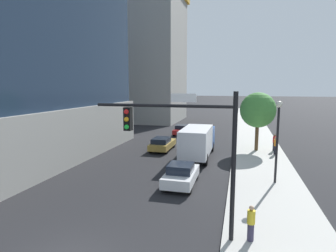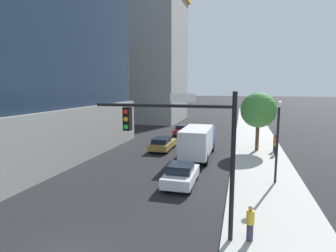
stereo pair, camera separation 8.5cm
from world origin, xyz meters
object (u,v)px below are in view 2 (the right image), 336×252
(box_truck, at_px, (198,140))
(pedestrian_red_shirt, at_px, (275,142))
(pedestrian_orange_shirt, at_px, (276,146))
(construction_building, at_px, (146,45))
(street_tree, at_px, (258,110))
(car_white, at_px, (181,175))
(pedestrian_yellow_shirt, at_px, (250,223))
(street_lamp, at_px, (278,130))
(traffic_light_pole, at_px, (184,138))
(car_gold, at_px, (163,144))
(car_red, at_px, (182,130))

(box_truck, bearing_deg, pedestrian_red_shirt, 30.31)
(pedestrian_orange_shirt, bearing_deg, box_truck, -159.32)
(box_truck, bearing_deg, construction_building, 118.40)
(street_tree, height_order, pedestrian_red_shirt, street_tree)
(box_truck, xyz_separation_m, pedestrian_red_shirt, (7.29, 4.26, -0.67))
(car_white, xyz_separation_m, pedestrian_yellow_shirt, (4.40, -6.28, 0.18))
(car_white, bearing_deg, street_lamp, 16.16)
(traffic_light_pole, relative_size, street_tree, 1.06)
(car_white, bearing_deg, construction_building, 112.88)
(car_white, bearing_deg, street_tree, 65.04)
(car_gold, relative_size, pedestrian_red_shirt, 2.56)
(car_white, distance_m, pedestrian_yellow_shirt, 7.67)
(traffic_light_pole, bearing_deg, car_gold, 109.14)
(car_gold, distance_m, pedestrian_orange_shirt, 11.40)
(street_lamp, distance_m, car_gold, 13.59)
(car_white, relative_size, pedestrian_red_shirt, 2.33)
(car_white, height_order, car_red, car_white)
(traffic_light_pole, distance_m, pedestrian_orange_shirt, 18.13)
(pedestrian_red_shirt, bearing_deg, car_white, -121.37)
(pedestrian_orange_shirt, bearing_deg, car_gold, -177.61)
(construction_building, relative_size, pedestrian_red_shirt, 20.94)
(traffic_light_pole, xyz_separation_m, street_tree, (4.00, 18.30, -0.21))
(car_gold, distance_m, pedestrian_yellow_shirt, 18.34)
(traffic_light_pole, bearing_deg, car_white, 103.40)
(traffic_light_pole, distance_m, car_gold, 17.75)
(car_red, bearing_deg, street_lamp, -60.13)
(car_white, distance_m, car_red, 20.41)
(car_red, relative_size, pedestrian_red_shirt, 2.34)
(pedestrian_red_shirt, bearing_deg, box_truck, -149.69)
(construction_building, relative_size, traffic_light_pole, 5.75)
(pedestrian_yellow_shirt, xyz_separation_m, pedestrian_red_shirt, (2.89, 18.23, 0.10))
(street_lamp, height_order, pedestrian_yellow_shirt, street_lamp)
(street_tree, distance_m, car_gold, 10.52)
(construction_building, relative_size, street_lamp, 6.53)
(car_gold, bearing_deg, box_truck, -28.49)
(street_lamp, distance_m, box_truck, 8.86)
(street_lamp, height_order, street_tree, street_tree)
(traffic_light_pole, height_order, street_tree, traffic_light_pole)
(street_lamp, bearing_deg, car_gold, 142.09)
(construction_building, bearing_deg, pedestrian_yellow_shirt, -65.09)
(pedestrian_yellow_shirt, bearing_deg, car_gold, 117.80)
(car_red, xyz_separation_m, box_truck, (4.15, -12.29, 1.03))
(traffic_light_pole, distance_m, street_lamp, 9.54)
(construction_building, bearing_deg, traffic_light_pole, -68.52)
(traffic_light_pole, relative_size, car_white, 1.57)
(car_gold, bearing_deg, car_red, 90.00)
(box_truck, bearing_deg, pedestrian_yellow_shirt, -72.52)
(car_red, bearing_deg, pedestrian_yellow_shirt, -71.97)
(street_lamp, height_order, car_gold, street_lamp)
(car_red, xyz_separation_m, pedestrian_orange_shirt, (11.38, -9.57, 0.33))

